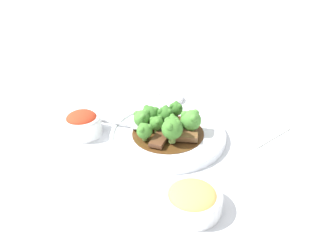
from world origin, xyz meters
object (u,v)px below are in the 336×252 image
object	(u,v)px
beef_strip_0	(186,136)
beef_strip_2	(180,125)
broccoli_floret_1	(150,115)
side_bowl_appetizer	(192,199)
side_bowl_kimchi	(82,123)
main_plate	(168,135)
beef_strip_1	(159,140)
broccoli_floret_7	(172,129)
broccoli_floret_2	(157,123)
broccoli_floret_6	(173,123)
broccoli_floret_8	(142,118)
broccoli_floret_5	(191,120)
sauce_dish	(169,98)
broccoli_floret_3	(176,109)
broccoli_floret_4	(144,131)
broccoli_floret_0	(165,114)
serving_spoon	(133,124)

from	to	relation	value
beef_strip_0	beef_strip_2	xyz separation A→B (m)	(-0.01, -0.05, 0.00)
broccoli_floret_1	side_bowl_appetizer	world-z (taller)	broccoli_floret_1
beef_strip_0	side_bowl_kimchi	bearing A→B (deg)	-37.15
main_plate	beef_strip_1	xyz separation A→B (m)	(0.04, 0.03, 0.01)
broccoli_floret_1	broccoli_floret_7	xyz separation A→B (m)	(-0.01, 0.09, 0.01)
broccoli_floret_2	broccoli_floret_6	xyz separation A→B (m)	(-0.03, 0.02, 0.01)
beef_strip_0	broccoli_floret_8	distance (m)	0.11
broccoli_floret_7	broccoli_floret_8	world-z (taller)	broccoli_floret_7
beef_strip_0	broccoli_floret_1	world-z (taller)	broccoli_floret_1
beef_strip_0	beef_strip_2	world-z (taller)	beef_strip_2
side_bowl_kimchi	side_bowl_appetizer	xyz separation A→B (m)	(-0.11, 0.33, -0.01)
beef_strip_0	broccoli_floret_1	size ratio (longest dim) A/B	1.29
broccoli_floret_5	sauce_dish	bearing A→B (deg)	-101.86
beef_strip_2	broccoli_floret_3	xyz separation A→B (m)	(-0.01, -0.04, 0.02)
broccoli_floret_3	broccoli_floret_5	distance (m)	0.06
beef_strip_1	side_bowl_appetizer	distance (m)	0.19
main_plate	broccoli_floret_6	size ratio (longest dim) A/B	5.97
broccoli_floret_7	side_bowl_appetizer	size ratio (longest dim) A/B	0.54
broccoli_floret_4	broccoli_floret_6	distance (m)	0.07
broccoli_floret_0	side_bowl_kimchi	distance (m)	0.20
broccoli_floret_2	broccoli_floret_4	distance (m)	0.04
broccoli_floret_1	broccoli_floret_6	distance (m)	0.07
broccoli_floret_0	side_bowl_appetizer	distance (m)	0.26
beef_strip_2	broccoli_floret_1	world-z (taller)	broccoli_floret_1
serving_spoon	broccoli_floret_7	bearing A→B (deg)	119.12
beef_strip_1	broccoli_floret_4	bearing A→B (deg)	-39.04
broccoli_floret_0	serving_spoon	world-z (taller)	broccoli_floret_0
beef_strip_2	sauce_dish	size ratio (longest dim) A/B	0.79
broccoli_floret_0	broccoli_floret_5	distance (m)	0.06
side_bowl_kimchi	broccoli_floret_1	bearing A→B (deg)	159.84
beef_strip_0	broccoli_floret_3	distance (m)	0.09
beef_strip_2	broccoli_floret_4	bearing A→B (deg)	7.66
broccoli_floret_5	side_bowl_kimchi	world-z (taller)	broccoli_floret_5
beef_strip_0	beef_strip_2	bearing A→B (deg)	-100.09
main_plate	broccoli_floret_3	world-z (taller)	broccoli_floret_3
serving_spoon	side_bowl_kimchi	xyz separation A→B (m)	(0.11, -0.05, 0.00)
broccoli_floret_3	serving_spoon	world-z (taller)	broccoli_floret_3
broccoli_floret_6	sauce_dish	bearing A→B (deg)	-113.92
beef_strip_0	broccoli_floret_3	bearing A→B (deg)	-101.19
broccoli_floret_8	side_bowl_appetizer	bearing A→B (deg)	87.72
serving_spoon	main_plate	bearing A→B (deg)	139.67
broccoli_floret_4	serving_spoon	size ratio (longest dim) A/B	0.24
side_bowl_kimchi	broccoli_floret_2	bearing A→B (deg)	147.40
sauce_dish	broccoli_floret_4	bearing A→B (deg)	50.44
beef_strip_0	sauce_dish	size ratio (longest dim) A/B	0.77
beef_strip_1	main_plate	bearing A→B (deg)	-140.74
broccoli_floret_7	beef_strip_0	bearing A→B (deg)	176.94
beef_strip_1	broccoli_floret_7	size ratio (longest dim) A/B	1.06
main_plate	broccoli_floret_4	xyz separation A→B (m)	(0.06, 0.01, 0.03)
broccoli_floret_0	side_bowl_kimchi	world-z (taller)	broccoli_floret_0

